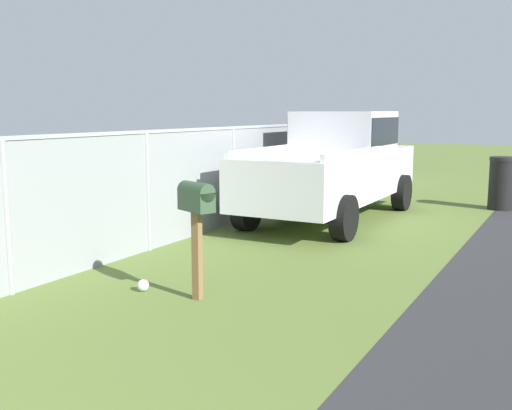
{
  "coord_description": "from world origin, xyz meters",
  "views": [
    {
      "loc": [
        -0.15,
        -2.65,
        2.09
      ],
      "look_at": [
        4.46,
        -0.15,
        1.27
      ],
      "focal_mm": 41.92,
      "sensor_mm": 36.0,
      "label": 1
    }
  ],
  "objects": [
    {
      "name": "mailbox",
      "position": [
        5.23,
        1.01,
        1.05
      ],
      "size": [
        0.36,
        0.5,
        1.33
      ],
      "rotation": [
        0.0,
        0.0,
        -0.4
      ],
      "color": "brown",
      "rests_on": "ground"
    },
    {
      "name": "pickup_truck",
      "position": [
        10.87,
        1.55,
        1.1
      ],
      "size": [
        5.33,
        2.1,
        2.09
      ],
      "rotation": [
        0.0,
        0.0,
        -0.0
      ],
      "color": "silver",
      "rests_on": "ground"
    },
    {
      "name": "trash_bin",
      "position": [
        13.54,
        -1.23,
        0.57
      ],
      "size": [
        0.56,
        0.56,
        1.13
      ],
      "color": "black",
      "rests_on": "ground"
    },
    {
      "name": "fence_section",
      "position": [
        10.65,
        3.01,
        0.98
      ],
      "size": [
        17.71,
        0.07,
        1.82
      ],
      "color": "#9EA3A8",
      "rests_on": "ground"
    },
    {
      "name": "litter_bag_by_mailbox",
      "position": [
        5.17,
        1.75,
        0.07
      ],
      "size": [
        0.14,
        0.14,
        0.14
      ],
      "primitive_type": "sphere",
      "color": "silver",
      "rests_on": "ground"
    }
  ]
}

